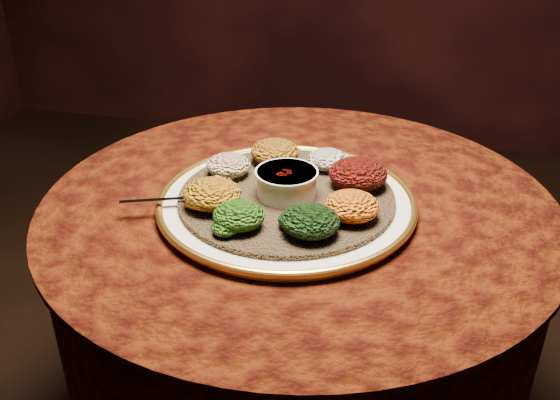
# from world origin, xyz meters

# --- Properties ---
(table) EXTENTS (0.96, 0.96, 0.73)m
(table) POSITION_xyz_m (0.00, 0.00, 0.55)
(table) COLOR black
(table) RESTS_ON ground
(platter) EXTENTS (0.57, 0.57, 0.02)m
(platter) POSITION_xyz_m (-0.02, -0.04, 0.75)
(platter) COLOR silver
(platter) RESTS_ON table
(injera) EXTENTS (0.49, 0.49, 0.01)m
(injera) POSITION_xyz_m (-0.02, -0.04, 0.76)
(injera) COLOR brown
(injera) RESTS_ON platter
(stew_bowl) EXTENTS (0.11, 0.11, 0.05)m
(stew_bowl) POSITION_xyz_m (-0.02, -0.04, 0.79)
(stew_bowl) COLOR silver
(stew_bowl) RESTS_ON injera
(spoon) EXTENTS (0.15, 0.07, 0.01)m
(spoon) POSITION_xyz_m (-0.18, -0.10, 0.77)
(spoon) COLOR silver
(spoon) RESTS_ON injera
(portion_ayib) EXTENTS (0.08, 0.07, 0.04)m
(portion_ayib) POSITION_xyz_m (0.04, 0.09, 0.78)
(portion_ayib) COLOR beige
(portion_ayib) RESTS_ON injera
(portion_kitfo) EXTENTS (0.11, 0.10, 0.05)m
(portion_kitfo) POSITION_xyz_m (0.11, 0.02, 0.79)
(portion_kitfo) COLOR black
(portion_kitfo) RESTS_ON injera
(portion_tikil) EXTENTS (0.09, 0.09, 0.05)m
(portion_tikil) POSITION_xyz_m (0.11, -0.09, 0.78)
(portion_tikil) COLOR #BD7C0F
(portion_tikil) RESTS_ON injera
(portion_gomen) EXTENTS (0.10, 0.09, 0.05)m
(portion_gomen) POSITION_xyz_m (0.05, -0.15, 0.79)
(portion_gomen) COLOR black
(portion_gomen) RESTS_ON injera
(portion_mixveg) EXTENTS (0.09, 0.08, 0.04)m
(portion_mixveg) POSITION_xyz_m (-0.07, -0.16, 0.78)
(portion_mixveg) COLOR #A2400A
(portion_mixveg) RESTS_ON injera
(portion_kik) EXTENTS (0.10, 0.10, 0.05)m
(portion_kik) POSITION_xyz_m (-0.13, -0.11, 0.79)
(portion_kik) COLOR #BC6D10
(portion_kik) RESTS_ON injera
(portion_timatim) EXTENTS (0.08, 0.08, 0.04)m
(portion_timatim) POSITION_xyz_m (-0.14, 0.02, 0.78)
(portion_timatim) COLOR maroon
(portion_timatim) RESTS_ON injera
(portion_shiro) EXTENTS (0.10, 0.09, 0.05)m
(portion_shiro) POSITION_xyz_m (-0.07, 0.09, 0.79)
(portion_shiro) COLOR #904F11
(portion_shiro) RESTS_ON injera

